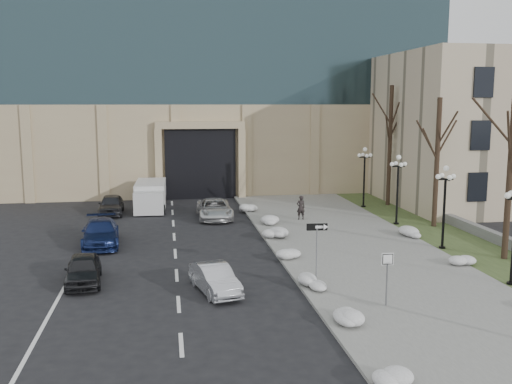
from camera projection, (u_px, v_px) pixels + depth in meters
ground at (385, 357)px, 18.46m from camera, size 160.00×160.00×0.00m
sidewalk at (351, 246)px, 32.65m from camera, size 9.00×40.00×0.12m
curb at (274, 249)px, 31.95m from camera, size 0.30×40.00×0.14m
grass_strip at (457, 242)px, 33.65m from camera, size 4.00×40.00×0.10m
stone_wall at (471, 228)px, 35.86m from camera, size 0.50×30.00×0.70m
office_tower at (211, 0)px, 57.81m from camera, size 40.00×24.70×36.00m
classical_building at (510, 128)px, 48.21m from camera, size 22.00×18.12×12.00m
car_a at (83, 269)px, 25.92m from camera, size 1.89×3.99×1.32m
car_b at (215, 279)px, 24.67m from camera, size 2.18×3.94×1.23m
car_c at (101, 233)px, 32.91m from camera, size 2.45×5.18×1.46m
car_d at (215, 209)px, 40.45m from camera, size 2.34×5.05×1.40m
car_e at (111, 205)px, 42.03m from camera, size 1.78×4.27×1.44m
pedestrian at (301, 207)px, 39.58m from camera, size 0.66×0.47×1.68m
box_truck at (150, 196)px, 44.12m from camera, size 2.41×6.48×2.04m
one_way_sign at (321, 234)px, 26.06m from camera, size 1.01×0.28×2.71m
keep_sign at (387, 268)px, 22.61m from camera, size 0.49×0.09×2.28m
snow_clump_a at (388, 378)px, 16.44m from camera, size 1.10×1.60×0.36m
snow_clump_b at (347, 316)px, 21.25m from camera, size 1.10×1.60×0.36m
snow_clump_c at (315, 283)px, 25.15m from camera, size 1.10×1.60×0.36m
snow_clump_d at (291, 253)px, 30.03m from camera, size 1.10×1.60×0.36m
snow_clump_e at (274, 235)px, 34.17m from camera, size 1.10×1.60×0.36m
snow_clump_f at (266, 222)px, 38.03m from camera, size 1.10×1.60×0.36m
snow_clump_g at (250, 210)px, 42.31m from camera, size 1.10×1.60×0.36m
snow_clump_i at (462, 262)px, 28.41m from camera, size 1.10×1.60×0.36m
snow_clump_j at (411, 234)px, 34.44m from camera, size 1.10×1.60×0.36m
lamppost_b at (445, 196)px, 31.45m from camera, size 1.18×1.18×4.76m
lamppost_c at (398, 180)px, 37.80m from camera, size 1.18×1.18×4.76m
lamppost_d at (364, 169)px, 44.14m from camera, size 1.18×1.18×4.76m
tree_near at (512, 149)px, 28.92m from camera, size 3.20×3.20×9.00m
tree_mid at (438, 144)px, 36.78m from camera, size 3.20×3.20×8.50m
tree_far at (390, 129)px, 44.49m from camera, size 3.20×3.20×9.50m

